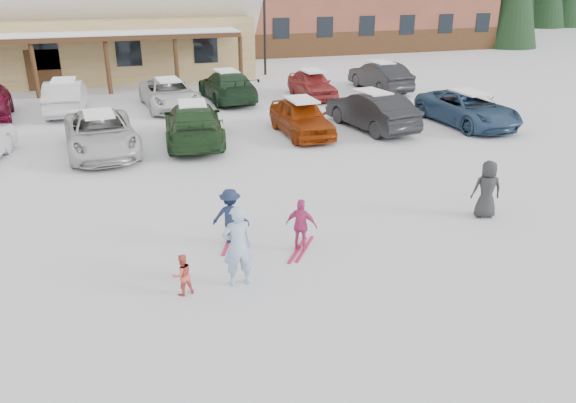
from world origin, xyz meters
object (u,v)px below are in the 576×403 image
object	(u,v)px
day_lodge	(8,11)
parked_car_11	(227,86)
parked_car_13	(380,76)
parked_car_5	(371,110)
bystander_dark	(487,189)
child_magenta	(301,225)
parked_car_3	(193,123)
parked_car_2	(101,133)
parked_car_9	(66,97)
lamp_post	(264,15)
adult_skier	(238,246)
parked_car_4	(301,117)
parked_car_6	(468,108)
parked_car_10	(169,94)
parked_car_12	(312,84)
child_navy	(231,216)
toddler_red	(182,275)

from	to	relation	value
day_lodge	parked_car_11	bearing A→B (deg)	-44.00
parked_car_11	parked_car_13	size ratio (longest dim) A/B	1.11
parked_car_5	bystander_dark	bearing A→B (deg)	74.08
child_magenta	parked_car_11	distance (m)	16.99
parked_car_3	bystander_dark	bearing A→B (deg)	129.57
parked_car_2	parked_car_9	bearing A→B (deg)	97.93
parked_car_3	parked_car_5	size ratio (longest dim) A/B	1.11
lamp_post	parked_car_13	bearing A→B (deg)	-55.49
parked_car_13	parked_car_11	bearing A→B (deg)	-2.72
adult_skier	parked_car_4	world-z (taller)	adult_skier
parked_car_11	parked_car_13	xyz separation A→B (m)	(8.59, 0.19, 0.02)
adult_skier	day_lodge	bearing A→B (deg)	-78.80
parked_car_6	parked_car_9	bearing A→B (deg)	151.74
child_magenta	parked_car_10	world-z (taller)	parked_car_10
child_magenta	parked_car_12	xyz separation A→B (m)	(6.03, 16.37, 0.06)
child_magenta	parked_car_3	world-z (taller)	parked_car_3
child_navy	parked_car_6	world-z (taller)	parked_car_6
parked_car_6	parked_car_9	size ratio (longest dim) A/B	1.10
lamp_post	child_navy	world-z (taller)	lamp_post
day_lodge	toddler_red	distance (m)	29.69
adult_skier	parked_car_11	world-z (taller)	adult_skier
parked_car_5	parked_car_10	size ratio (longest dim) A/B	0.95
day_lodge	parked_car_10	world-z (taller)	day_lodge
day_lodge	lamp_post	world-z (taller)	day_lodge
parked_car_12	parked_car_13	size ratio (longest dim) A/B	0.88
toddler_red	parked_car_2	bearing A→B (deg)	-98.91
parked_car_9	parked_car_13	world-z (taller)	parked_car_13
day_lodge	child_magenta	xyz separation A→B (m)	(9.42, -27.61, -3.30)
parked_car_4	parked_car_9	xyz separation A→B (m)	(-9.22, 6.79, 0.05)
lamp_post	child_magenta	xyz separation A→B (m)	(-5.53, -23.95, -3.00)
parked_car_2	parked_car_6	bearing A→B (deg)	-6.36
parked_car_4	parked_car_11	distance (m)	7.43
parked_car_10	parked_car_12	size ratio (longest dim) A/B	1.22
day_lodge	child_magenta	size ratio (longest dim) A/B	22.70
parked_car_11	adult_skier	bearing A→B (deg)	75.46
parked_car_4	parked_car_11	size ratio (longest dim) A/B	0.81
adult_skier	toddler_red	bearing A→B (deg)	-0.93
parked_car_2	parked_car_11	distance (m)	9.61
day_lodge	parked_car_12	distance (m)	19.38
child_magenta	parked_car_9	world-z (taller)	parked_car_9
toddler_red	parked_car_2	xyz separation A→B (m)	(-1.54, 10.64, 0.28)
parked_car_3	parked_car_10	bearing A→B (deg)	-82.28
parked_car_6	parked_car_11	world-z (taller)	parked_car_11
child_navy	bystander_dark	xyz separation A→B (m)	(6.79, -0.45, 0.09)
toddler_red	parked_car_11	bearing A→B (deg)	-121.35
adult_skier	parked_car_5	size ratio (longest dim) A/B	0.38
parked_car_6	parked_car_10	size ratio (longest dim) A/B	1.02
day_lodge	parked_car_4	world-z (taller)	day_lodge
parked_car_3	parked_car_10	distance (m)	6.21
parked_car_11	child_navy	bearing A→B (deg)	75.05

